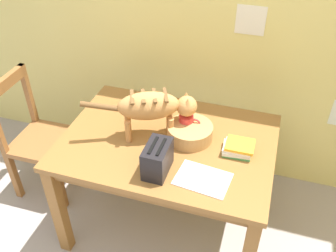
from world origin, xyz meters
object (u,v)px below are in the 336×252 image
dining_table (168,151)px  wicker_basket (190,132)px  cat (154,107)px  wooden_chair_near (39,138)px  magazine (203,179)px  toaster (157,159)px  coffee_mug (187,122)px  book_stack (238,148)px  saucer_bowl (186,130)px

dining_table → wicker_basket: bearing=23.0°
cat → wooden_chair_near: size_ratio=0.67×
magazine → toaster: 0.26m
coffee_mug → wicker_basket: coffee_mug is taller
book_stack → wooden_chair_near: size_ratio=0.19×
wicker_basket → wooden_chair_near: size_ratio=0.29×
dining_table → saucer_bowl: bearing=48.1°
coffee_mug → book_stack: size_ratio=0.74×
saucer_bowl → wicker_basket: (0.04, -0.04, 0.03)m
magazine → coffee_mug: bearing=124.1°
book_stack → wicker_basket: size_ratio=0.66×
wicker_basket → wooden_chair_near: (-1.13, 0.03, -0.35)m
dining_table → coffee_mug: coffee_mug is taller
cat → saucer_bowl: size_ratio=3.52×
saucer_bowl → wooden_chair_near: wooden_chair_near is taller
saucer_bowl → coffee_mug: 0.06m
cat → toaster: 0.33m
saucer_bowl → coffee_mug: coffee_mug is taller
cat → wooden_chair_near: (-0.92, 0.06, -0.50)m
toaster → cat: bearing=112.2°
cat → wooden_chair_near: cat is taller
book_stack → cat: bearing=179.0°
saucer_bowl → wicker_basket: bearing=-49.8°
wooden_chair_near → toaster: bearing=70.2°
toaster → wicker_basket: bearing=73.7°
saucer_bowl → book_stack: book_stack is taller
dining_table → cat: (-0.09, 0.02, 0.29)m
magazine → wicker_basket: bearing=122.7°
dining_table → saucer_bowl: (0.08, 0.09, 0.11)m
magazine → toaster: bearing=-171.6°
book_stack → toaster: toaster is taller
cat → coffee_mug: bearing=89.6°
dining_table → book_stack: (0.41, 0.01, 0.12)m
book_stack → magazine: bearing=-117.4°
dining_table → wicker_basket: size_ratio=4.65×
dining_table → book_stack: size_ratio=7.03×
wooden_chair_near → dining_table: bearing=84.2°
book_stack → toaster: (-0.39, -0.28, 0.05)m
coffee_mug → magazine: 0.41m
wicker_basket → toaster: 0.33m
wicker_basket → dining_table: bearing=-157.0°
coffee_mug → toaster: (-0.06, -0.36, 0.00)m
saucer_bowl → magazine: bearing=-61.8°
saucer_bowl → wooden_chair_near: 1.14m
book_stack → wicker_basket: 0.30m
saucer_bowl → coffee_mug: size_ratio=1.33×
saucer_bowl → wooden_chair_near: (-1.09, -0.01, -0.32)m
saucer_bowl → book_stack: bearing=-14.4°
dining_table → wooden_chair_near: wooden_chair_near is taller
dining_table → toaster: (0.03, -0.27, 0.18)m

